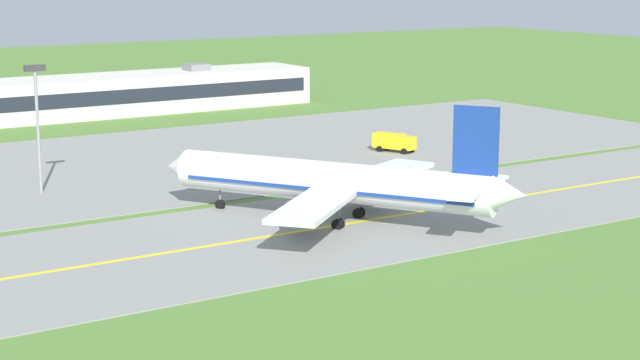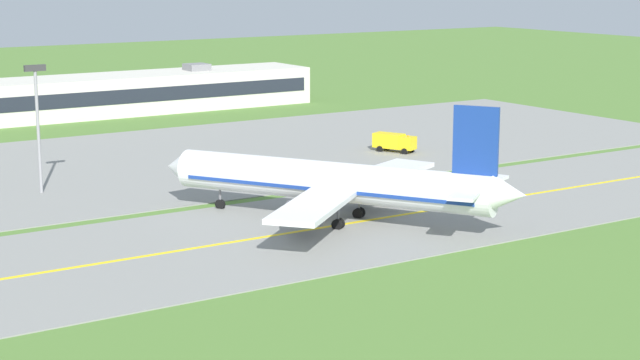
{
  "view_description": "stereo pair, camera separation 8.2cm",
  "coord_description": "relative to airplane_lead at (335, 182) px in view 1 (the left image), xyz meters",
  "views": [
    {
      "loc": [
        -58.25,
        -84.54,
        25.65
      ],
      "look_at": [
        -0.26,
        3.9,
        4.0
      ],
      "focal_mm": 59.14,
      "sensor_mm": 36.0,
      "label": 1
    },
    {
      "loc": [
        -58.18,
        -84.59,
        25.65
      ],
      "look_at": [
        -0.26,
        3.9,
        4.0
      ],
      "focal_mm": 59.14,
      "sensor_mm": 36.0,
      "label": 2
    }
  ],
  "objects": [
    {
      "name": "taxiway_strip",
      "position": [
        0.0,
        -1.48,
        -4.08
      ],
      "size": [
        240.0,
        28.0,
        0.1
      ],
      "primitive_type": "cube",
      "color": "gray",
      "rests_on": "ground"
    },
    {
      "name": "terminal_building",
      "position": [
        14.94,
        87.53,
        -0.76
      ],
      "size": [
        68.04,
        13.19,
        7.91
      ],
      "color": "beige",
      "rests_on": "ground"
    },
    {
      "name": "ground_plane",
      "position": [
        0.0,
        -1.48,
        -4.13
      ],
      "size": [
        500.0,
        500.0,
        0.0
      ],
      "primitive_type": "plane",
      "color": "#517A33"
    },
    {
      "name": "apron_pad",
      "position": [
        10.0,
        40.52,
        -4.08
      ],
      "size": [
        140.0,
        52.0,
        0.1
      ],
      "primitive_type": "cube",
      "color": "gray",
      "rests_on": "ground"
    },
    {
      "name": "taxiway_centreline",
      "position": [
        0.0,
        -1.48,
        -4.03
      ],
      "size": [
        220.0,
        0.6,
        0.01
      ],
      "primitive_type": "cube",
      "color": "yellow",
      "rests_on": "taxiway_strip"
    },
    {
      "name": "service_truck_baggage",
      "position": [
        29.64,
        29.23,
        -2.6
      ],
      "size": [
        4.34,
        6.31,
        2.6
      ],
      "color": "yellow",
      "rests_on": "ground"
    },
    {
      "name": "apron_light_mast",
      "position": [
        -20.42,
        29.79,
        5.19
      ],
      "size": [
        2.4,
        0.5,
        14.7
      ],
      "color": "gray",
      "rests_on": "ground"
    },
    {
      "name": "airplane_lead",
      "position": [
        0.0,
        0.0,
        0.0
      ],
      "size": [
        29.63,
        35.53,
        12.7
      ],
      "color": "white",
      "rests_on": "ground"
    }
  ]
}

